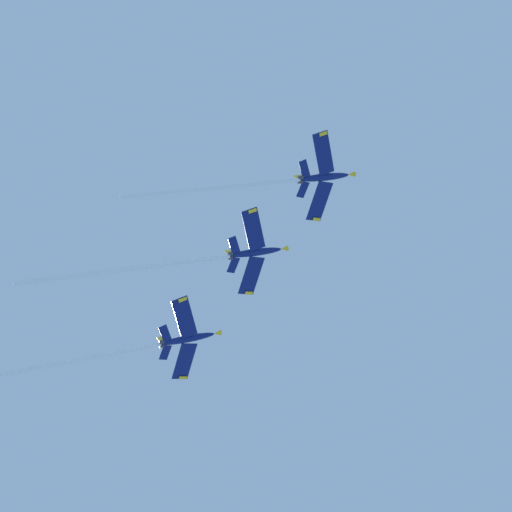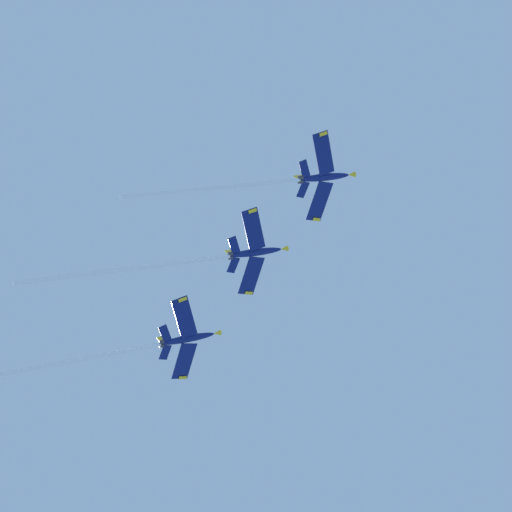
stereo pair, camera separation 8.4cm
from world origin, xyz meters
TOP-DOWN VIEW (x-y plane):
  - jet_lead at (-5.72, 10.21)m, footprint 47.29×20.13m
  - jet_second at (12.02, -5.60)m, footprint 52.21×20.13m
  - jet_third at (23.58, -23.56)m, footprint 54.53×20.12m

SIDE VIEW (x-z plane):
  - jet_third at x=23.58m, z-range 117.61..143.64m
  - jet_second at x=12.02m, z-range 125.56..149.33m
  - jet_lead at x=-5.72m, z-range 134.57..157.22m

